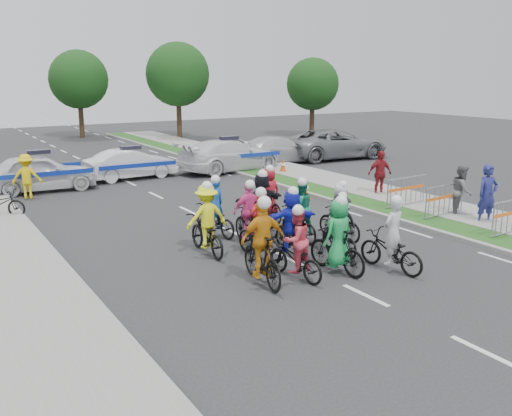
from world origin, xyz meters
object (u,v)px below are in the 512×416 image
rider_3 (262,251)px  tree_1 (178,75)px  rider_6 (259,235)px  police_car_2 (229,155)px  police_car_0 (40,173)px  rider_9 (249,220)px  rider_11 (261,208)px  rider_8 (300,217)px  rider_2 (295,251)px  rider_4 (339,229)px  spectator_0 (487,195)px  spectator_2 (380,173)px  rider_13 (268,199)px  rider_12 (215,216)px  barrier_1 (444,202)px  rider_5 (291,227)px  tree_4 (79,80)px  cone_0 (305,190)px  tree_2 (313,84)px  civilian_suv (336,144)px  rider_10 (206,226)px  civilian_sedan (280,149)px  police_car_1 (131,164)px  rider_7 (340,217)px  cone_1 (283,167)px  spectator_1 (462,191)px  rider_0 (391,246)px  barrier_2 (406,193)px  rider_1 (338,243)px

rider_3 → tree_1: 30.39m
rider_6 → police_car_2: rider_6 is taller
police_car_0 → police_car_2: 8.82m
rider_9 → rider_11: bearing=-135.0°
rider_8 → police_car_2: 12.03m
rider_2 → rider_4: rider_2 is taller
spectator_0 → spectator_2: 4.93m
rider_3 → rider_13: bearing=-116.7°
rider_12 → barrier_1: (7.31, -2.09, -0.04)m
rider_5 → tree_4: bearing=-86.0°
cone_0 → tree_2: size_ratio=0.12×
rider_4 → rider_8: size_ratio=0.92×
rider_8 → rider_13: 2.31m
spectator_0 → tree_1: size_ratio=0.28×
civilian_suv → spectator_0: (-5.02, -13.59, 0.12)m
rider_6 → rider_5: bearing=155.3°
rider_10 → civilian_sedan: size_ratio=0.42×
rider_4 → civilian_suv: (10.85, 13.52, 0.17)m
tree_1 → rider_10: bearing=-112.5°
rider_4 → police_car_2: 13.47m
rider_5 → spectator_2: size_ratio=1.06×
police_car_1 → barrier_1: size_ratio=2.01×
rider_8 → tree_1: size_ratio=0.27×
rider_7 → police_car_1: (-1.77, 12.41, -0.02)m
rider_4 → tree_4: 31.66m
rider_5 → cone_1: bearing=-113.8°
rider_3 → police_car_1: rider_3 is taller
spectator_0 → rider_4: bearing=-167.0°
spectator_1 → civilian_sedan: bearing=45.9°
civilian_sedan → cone_1: size_ratio=6.75×
rider_3 → rider_13: (3.15, 4.68, -0.07)m
rider_7 → cone_0: rider_7 is taller
rider_0 → barrier_1: rider_0 is taller
rider_9 → spectator_0: size_ratio=0.97×
rider_7 → rider_5: bearing=8.9°
rider_11 → spectator_1: size_ratio=1.14×
rider_9 → tree_1: bearing=-104.0°
rider_13 → civilian_suv: bearing=-134.4°
rider_7 → police_car_1: size_ratio=0.43×
rider_10 → barrier_1: rider_10 is taller
spectator_2 → rider_9: bearing=-150.6°
rider_11 → tree_1: (8.43, 24.85, 3.72)m
spectator_2 → rider_11: bearing=-153.2°
rider_3 → rider_10: rider_3 is taller
rider_11 → spectator_2: 7.17m
tree_4 → rider_3: bearing=-98.0°
rider_5 → barrier_2: 6.94m
police_car_2 → tree_4: tree_4 is taller
barrier_2 → cone_0: (-2.15, 3.04, -0.22)m
rider_1 → police_car_1: bearing=-96.4°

